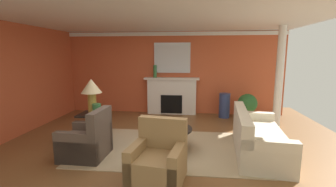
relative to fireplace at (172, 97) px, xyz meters
name	(u,v)px	position (x,y,z in m)	size (l,w,h in m)	color
ground_plane	(154,148)	(-0.09, -3.02, -0.57)	(8.83, 8.83, 0.00)	brown
wall_fireplace	(170,73)	(-0.09, 0.21, 0.78)	(7.40, 0.12, 2.70)	#C65633
wall_window	(8,81)	(-3.55, -2.72, 0.78)	(0.12, 6.95, 2.70)	#C65633
ceiling_panel	(156,16)	(-0.09, -2.72, 2.16)	(7.40, 6.95, 0.06)	white
crown_moulding	(169,34)	(-0.09, 0.13, 2.05)	(7.40, 0.08, 0.12)	white
area_rug	(168,148)	(0.20, -2.98, -0.57)	(3.69, 2.27, 0.01)	tan
fireplace	(172,97)	(0.00, 0.00, 0.00)	(1.80, 0.35, 1.22)	white
mantel_mirror	(172,58)	(0.00, 0.12, 1.28)	(1.19, 0.04, 0.98)	silver
sofa	(257,139)	(1.99, -3.03, -0.28)	(1.12, 2.18, 0.85)	beige
armchair_near_window	(87,142)	(-1.30, -3.58, -0.27)	(0.82, 0.82, 0.95)	brown
armchair_facing_fireplace	(158,162)	(0.18, -4.28, -0.27)	(0.91, 0.91, 0.95)	#9E7A4C
coffee_table	(168,133)	(0.20, -2.98, -0.24)	(1.00, 1.00, 0.45)	black
side_table	(93,127)	(-1.46, -2.91, -0.17)	(0.56, 0.56, 0.70)	black
table_lamp	(91,89)	(-1.46, -2.91, 0.65)	(0.44, 0.44, 0.75)	#B28E38
vase_on_side_table	(97,109)	(-1.31, -3.03, 0.25)	(0.18, 0.18, 0.24)	#33703D
vase_tall_corner	(224,105)	(1.69, -0.30, -0.19)	(0.33, 0.33, 0.77)	navy
vase_mantel_left	(155,71)	(-0.55, -0.05, 0.84)	(0.11, 0.11, 0.41)	#33703D
book_red_cover	(164,126)	(0.11, -2.93, -0.10)	(0.24, 0.14, 0.05)	maroon
book_art_folio	(170,125)	(0.23, -3.04, -0.05)	(0.18, 0.14, 0.05)	navy
book_small_novel	(167,120)	(0.16, -2.84, 0.00)	(0.18, 0.16, 0.03)	maroon
potted_plant	(247,105)	(2.29, -0.73, -0.08)	(0.56, 0.56, 0.83)	#A8754C
column_white	(279,78)	(2.97, -1.18, 0.78)	(0.20, 0.20, 2.70)	white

